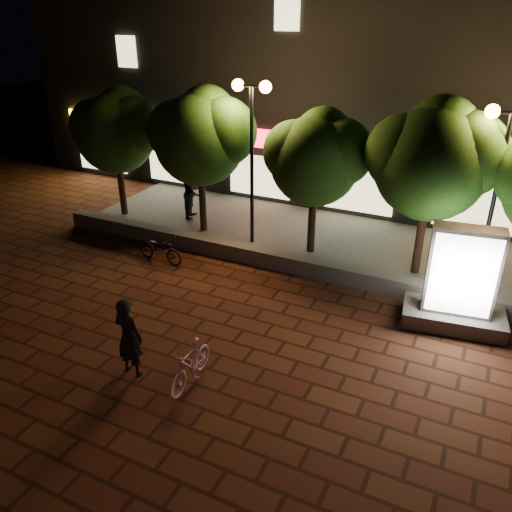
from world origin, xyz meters
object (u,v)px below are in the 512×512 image
Objects in this scene: tree_mid at (318,155)px; street_lamp_left at (252,122)px; scooter_parked at (160,249)px; pedestrian at (193,193)px; tree_right at (435,156)px; ad_kiosk at (459,287)px; tree_far_left at (117,128)px; tree_left at (202,134)px; rider at (129,337)px; scooter_pink at (190,364)px; street_lamp_right at (504,153)px.

tree_mid is 2.22m from street_lamp_left.
pedestrian is at bearing 19.88° from scooter_parked.
ad_kiosk is at bearing -61.57° from tree_right.
tree_far_left is at bearing 168.86° from ad_kiosk.
tree_left is 8.20m from rider.
scooter_parked is at bearing -159.90° from tree_right.
tree_left reaches higher than ad_kiosk.
street_lamp_left reaches higher than tree_far_left.
street_lamp_left is at bearing 162.32° from ad_kiosk.
scooter_pink is at bearing -164.13° from pedestrian.
street_lamp_right reaches higher than pedestrian.
scooter_parked is at bearing -177.98° from ad_kiosk.
street_lamp_right reaches higher than scooter_pink.
tree_right is 8.47m from scooter_pink.
tree_far_left is 10.63m from scooter_pink.
street_lamp_left reaches higher than tree_left.
pedestrian is at bearing 120.07° from scooter_pink.
tree_far_left is 2.79× the size of scooter_parked.
tree_right is at bearing 62.65° from scooter_pink.
tree_mid is at bearing 152.60° from ad_kiosk.
tree_left is 0.97× the size of tree_right.
pedestrian is (-2.96, 1.08, -3.02)m from street_lamp_left.
street_lamp_left is 4.76m from scooter_parked.
ad_kiosk reaches higher than rider.
tree_far_left is 3.51m from tree_left.
tree_far_left is 9.83m from rider.
tree_far_left reaches higher than pedestrian.
tree_right is 1.70m from street_lamp_right.
street_lamp_right reaches higher than rider.
ad_kiosk is at bearing -15.50° from tree_left.
tree_far_left is 2.48× the size of pedestrian.
street_lamp_right reaches higher than scooter_parked.
scooter_pink is 0.84× the size of pedestrian.
street_lamp_left reaches higher than pedestrian.
tree_mid is at bearing -0.00° from tree_far_left.
ad_kiosk is (-0.35, -2.12, -2.83)m from street_lamp_right.
tree_left is 1.09× the size of tree_mid.
rider reaches higher than scooter_parked.
ad_kiosk is at bearing -99.49° from street_lamp_right.
tree_far_left is 12.47m from street_lamp_right.
scooter_pink is at bearing -74.15° from street_lamp_left.
tree_left is 2.95× the size of scooter_parked.
tree_right reaches higher than rider.
street_lamp_left is at bearing -177.19° from tree_right.
rider reaches higher than scooter_pink.
scooter_parked is 3.69m from pedestrian.
tree_far_left reaches higher than scooter_pink.
pedestrian is (2.49, 0.82, -2.28)m from tree_far_left.
pedestrian is at bearing -62.61° from rider.
street_lamp_left is 2.79× the size of rider.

